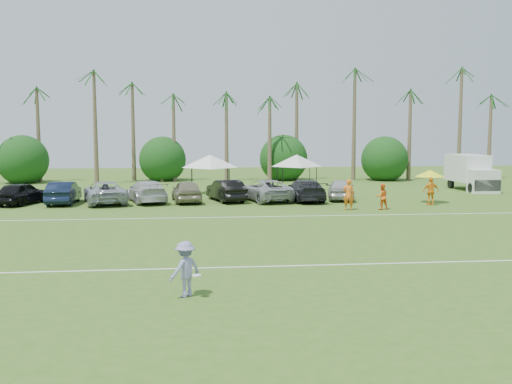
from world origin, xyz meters
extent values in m
plane|color=#3A5D1B|center=(0.00, 0.00, 0.00)|extent=(120.00, 120.00, 0.00)
cube|color=white|center=(0.00, 2.00, 0.01)|extent=(80.00, 0.10, 0.01)
cube|color=white|center=(0.00, 14.00, 0.01)|extent=(80.00, 0.10, 0.01)
cone|color=brown|center=(-17.00, 38.00, 4.50)|extent=(0.44, 0.44, 9.00)
cone|color=brown|center=(-12.00, 38.00, 5.00)|extent=(0.44, 0.44, 10.00)
cone|color=brown|center=(-8.00, 38.00, 5.50)|extent=(0.44, 0.44, 11.00)
cone|color=brown|center=(-4.00, 38.00, 4.00)|extent=(0.44, 0.44, 8.00)
cone|color=brown|center=(0.00, 38.00, 4.50)|extent=(0.44, 0.44, 9.00)
cone|color=brown|center=(4.00, 38.00, 5.00)|extent=(0.44, 0.44, 10.00)
cone|color=brown|center=(8.00, 38.00, 5.50)|extent=(0.44, 0.44, 11.00)
cone|color=brown|center=(13.00, 38.00, 4.00)|extent=(0.44, 0.44, 8.00)
cone|color=brown|center=(18.00, 38.00, 4.50)|extent=(0.44, 0.44, 9.00)
cone|color=brown|center=(23.00, 38.00, 5.00)|extent=(0.44, 0.44, 10.00)
cone|color=brown|center=(27.00, 38.00, 5.50)|extent=(0.44, 0.44, 11.00)
cylinder|color=brown|center=(-19.00, 39.00, 0.70)|extent=(0.30, 0.30, 1.40)
sphere|color=#113C13|center=(-19.00, 39.00, 1.80)|extent=(4.00, 4.00, 4.00)
cylinder|color=brown|center=(-6.00, 39.00, 0.70)|extent=(0.30, 0.30, 1.40)
sphere|color=#113C13|center=(-6.00, 39.00, 1.80)|extent=(4.00, 4.00, 4.00)
cylinder|color=brown|center=(6.00, 39.00, 0.70)|extent=(0.30, 0.30, 1.40)
sphere|color=#113C13|center=(6.00, 39.00, 1.80)|extent=(4.00, 4.00, 4.00)
cylinder|color=brown|center=(16.00, 39.00, 0.70)|extent=(0.30, 0.30, 1.40)
sphere|color=#113C13|center=(16.00, 39.00, 1.80)|extent=(4.00, 4.00, 4.00)
imported|color=orange|center=(6.66, 16.31, 0.96)|extent=(0.81, 0.66, 1.92)
imported|color=orange|center=(8.78, 16.28, 0.80)|extent=(0.84, 0.69, 1.60)
imported|color=orange|center=(12.65, 17.97, 0.93)|extent=(1.10, 0.49, 1.86)
cube|color=white|center=(19.86, 27.67, 1.81)|extent=(2.21, 4.07, 2.21)
cube|color=white|center=(19.86, 24.83, 0.93)|extent=(2.04, 1.59, 1.86)
cube|color=black|center=(19.86, 24.17, 0.66)|extent=(2.04, 0.27, 0.88)
cube|color=#E5590C|center=(20.98, 27.67, 1.42)|extent=(0.02, 1.42, 0.80)
cylinder|color=black|center=(18.98, 25.01, 0.40)|extent=(0.27, 0.80, 0.80)
cylinder|color=black|center=(20.75, 25.01, 0.40)|extent=(0.27, 0.80, 0.80)
cylinder|color=black|center=(18.98, 28.73, 0.40)|extent=(0.27, 0.80, 0.80)
cylinder|color=black|center=(20.75, 28.73, 0.40)|extent=(0.27, 0.80, 0.80)
cylinder|color=black|center=(-3.02, 25.30, 1.01)|extent=(0.06, 0.06, 2.03)
cylinder|color=black|center=(-0.18, 25.30, 1.01)|extent=(0.06, 0.06, 2.03)
cylinder|color=black|center=(-3.02, 28.14, 1.01)|extent=(0.06, 0.06, 2.03)
cylinder|color=black|center=(-0.18, 28.14, 1.01)|extent=(0.06, 0.06, 2.03)
pyramid|color=white|center=(-1.60, 26.72, 3.04)|extent=(4.38, 4.38, 1.01)
cylinder|color=black|center=(4.17, 27.05, 0.98)|extent=(0.06, 0.06, 1.97)
cylinder|color=black|center=(6.92, 27.05, 0.98)|extent=(0.06, 0.06, 1.97)
cylinder|color=black|center=(4.17, 29.80, 0.98)|extent=(0.06, 0.06, 1.97)
cylinder|color=black|center=(6.92, 29.80, 0.98)|extent=(0.06, 0.06, 1.97)
pyramid|color=silver|center=(5.55, 28.42, 2.95)|extent=(4.25, 4.25, 0.98)
cylinder|color=black|center=(13.04, 19.14, 1.01)|extent=(0.05, 0.05, 2.02)
cone|color=#F0F71A|center=(13.04, 19.14, 2.02)|extent=(2.02, 2.02, 0.46)
imported|color=#8988C0|center=(-3.00, -1.46, 0.82)|extent=(1.20, 1.15, 1.64)
cylinder|color=white|center=(-2.67, -1.67, 0.67)|extent=(0.27, 0.27, 0.03)
imported|color=black|center=(-14.25, 21.23, 0.75)|extent=(3.05, 4.75, 1.51)
imported|color=#101A32|center=(-11.52, 21.21, 0.75)|extent=(1.70, 4.61, 1.51)
imported|color=#9A9EA7|center=(-8.80, 21.08, 0.75)|extent=(3.75, 5.87, 1.51)
imported|color=#BBBBBB|center=(-6.07, 21.51, 0.75)|extent=(3.48, 5.58, 1.51)
imported|color=gray|center=(-3.35, 21.29, 0.75)|extent=(2.31, 4.61, 1.51)
imported|color=black|center=(-0.62, 21.59, 0.75)|extent=(2.77, 4.83, 1.51)
imported|color=#9C9EA2|center=(2.10, 21.46, 0.75)|extent=(3.80, 5.88, 1.51)
imported|color=black|center=(4.83, 21.15, 0.75)|extent=(2.46, 5.32, 1.51)
imported|color=#B9B9B9|center=(7.55, 21.64, 0.75)|extent=(2.70, 4.70, 1.51)
camera|label=1|loc=(-2.63, -17.80, 4.77)|focal=40.00mm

